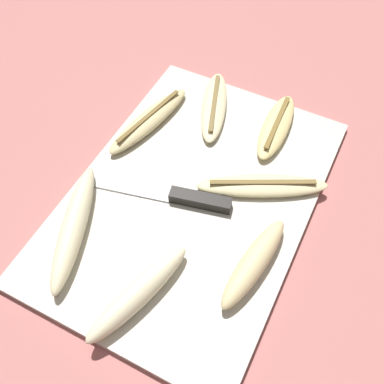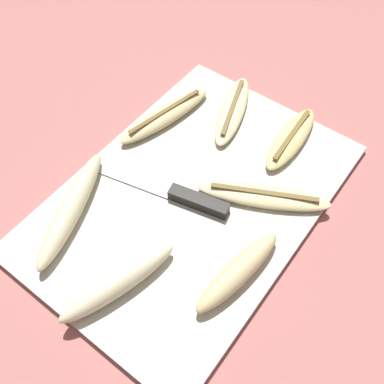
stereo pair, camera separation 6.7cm
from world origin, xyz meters
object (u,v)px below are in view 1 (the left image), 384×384
Objects in this scene: banana_cream_curved at (214,106)px; banana_ripe_center at (254,263)px; banana_soft_right at (262,186)px; banana_mellow_near at (149,120)px; knife at (186,198)px; banana_pale_long at (74,226)px; banana_golden_short at (276,126)px; banana_bright_far at (139,293)px.

banana_cream_curved is 0.30m from banana_ripe_center.
banana_soft_right is 1.04× the size of banana_mellow_near.
banana_cream_curved is (0.19, 0.04, 0.00)m from knife.
knife is 0.14m from banana_ripe_center.
banana_pale_long is 0.28m from banana_soft_right.
banana_golden_short is 0.82× the size of banana_mellow_near.
banana_soft_right is (0.24, -0.08, -0.01)m from banana_bright_far.
banana_ripe_center is 0.26m from banana_golden_short.
banana_golden_short is at bearing -88.46° from banana_cream_curved.
knife is 1.38× the size of banana_golden_short.
banana_bright_far is 0.31m from banana_mellow_near.
banana_cream_curved is at bearing 48.93° from banana_soft_right.
banana_golden_short is (0.00, -0.11, 0.00)m from banana_cream_curved.
banana_soft_right is (0.19, -0.21, -0.01)m from banana_pale_long.
banana_ripe_center is (0.11, -0.12, -0.00)m from banana_bright_far.
banana_cream_curved is 0.12m from banana_mellow_near.
banana_golden_short is at bearing 11.20° from banana_soft_right.
knife is 1.10× the size of banana_soft_right.
banana_bright_far is 1.12× the size of banana_golden_short.
banana_cream_curved is 0.98× the size of banana_bright_far.
banana_soft_right is at bearing -18.26° from banana_bright_far.
banana_mellow_near is at bearing 57.22° from banana_ripe_center.
banana_cream_curved is 0.91× the size of banana_mellow_near.
banana_golden_short reaches higher than banana_soft_right.
banana_pale_long is 1.28× the size of banana_ripe_center.
banana_pale_long is 0.23m from banana_mellow_near.
knife is 0.16m from banana_bright_far.
banana_golden_short is (0.25, 0.06, -0.01)m from banana_ripe_center.
banana_mellow_near is (-0.08, 0.20, 0.00)m from banana_golden_short.
knife is at bearing 160.44° from banana_golden_short.
banana_bright_far is at bearing -170.39° from banana_cream_curved.
banana_bright_far is at bearing 171.55° from banana_golden_short.
banana_ripe_center is (-0.06, -0.13, 0.01)m from knife.
banana_mellow_near reaches higher than banana_soft_right.
knife is at bearing 66.75° from banana_ripe_center.
banana_bright_far is 0.16m from banana_ripe_center.
banana_golden_short reaches higher than knife.
banana_pale_long is at bearing 149.45° from banana_golden_short.
banana_mellow_near is (0.11, 0.13, 0.00)m from knife.
banana_ripe_center is (0.06, -0.25, -0.00)m from banana_pale_long.
banana_soft_right reaches higher than knife.
banana_ripe_center reaches higher than banana_soft_right.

